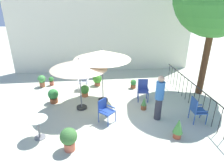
{
  "coord_description": "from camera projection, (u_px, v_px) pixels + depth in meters",
  "views": [
    {
      "loc": [
        -0.8,
        -7.06,
        4.26
      ],
      "look_at": [
        0.0,
        0.22,
        1.08
      ],
      "focal_mm": 31.1,
      "sensor_mm": 36.0,
      "label": 1
    }
  ],
  "objects": [
    {
      "name": "ground_plane",
      "position": [
        113.0,
        110.0,
        8.21
      ],
      "size": [
        60.0,
        60.0,
        0.0
      ],
      "primitive_type": "plane",
      "color": "beige"
    },
    {
      "name": "potted_plant_4",
      "position": [
        53.0,
        95.0,
        8.64
      ],
      "size": [
        0.46,
        0.46,
        0.65
      ],
      "color": "#9D502E",
      "rests_on": "ground"
    },
    {
      "name": "potted_plant_5",
      "position": [
        69.0,
        138.0,
        5.84
      ],
      "size": [
        0.53,
        0.53,
        0.77
      ],
      "color": "#CF664A",
      "rests_on": "ground"
    },
    {
      "name": "potted_plant_7",
      "position": [
        133.0,
        84.0,
        10.13
      ],
      "size": [
        0.31,
        0.31,
        0.48
      ],
      "color": "brown",
      "rests_on": "ground"
    },
    {
      "name": "patio_chair_0",
      "position": [
        105.0,
        109.0,
        7.22
      ],
      "size": [
        0.68,
        0.68,
        0.9
      ],
      "color": "#254396",
      "rests_on": "ground"
    },
    {
      "name": "potted_plant_6",
      "position": [
        178.0,
        128.0,
        6.38
      ],
      "size": [
        0.33,
        0.33,
        0.72
      ],
      "color": "#AF4F31",
      "rests_on": "ground"
    },
    {
      "name": "patio_umbrella_0",
      "position": [
        102.0,
        55.0,
        8.09
      ],
      "size": [
        2.42,
        2.42,
        2.41
      ],
      "color": "#2D2D2D",
      "rests_on": "ground"
    },
    {
      "name": "patio_chair_1",
      "position": [
        143.0,
        89.0,
        8.81
      ],
      "size": [
        0.52,
        0.5,
        0.98
      ],
      "color": "#334696",
      "rests_on": "ground"
    },
    {
      "name": "patio_umbrella_1",
      "position": [
        79.0,
        64.0,
        7.53
      ],
      "size": [
        2.26,
        2.26,
        2.22
      ],
      "color": "#2D2D2D",
      "rests_on": "ground"
    },
    {
      "name": "potted_plant_1",
      "position": [
        97.0,
        80.0,
        10.4
      ],
      "size": [
        0.48,
        0.48,
        0.62
      ],
      "color": "#A9593C",
      "rests_on": "ground"
    },
    {
      "name": "potted_plant_8",
      "position": [
        85.0,
        90.0,
        9.25
      ],
      "size": [
        0.42,
        0.42,
        0.56
      ],
      "color": "#CF6739",
      "rests_on": "ground"
    },
    {
      "name": "potted_plant_0",
      "position": [
        42.0,
        80.0,
        10.23
      ],
      "size": [
        0.41,
        0.43,
        0.65
      ],
      "color": "#9F583A",
      "rests_on": "ground"
    },
    {
      "name": "patio_chair_2",
      "position": [
        197.0,
        109.0,
        7.2
      ],
      "size": [
        0.52,
        0.52,
        0.97
      ],
      "color": "#27509D",
      "rests_on": "ground"
    },
    {
      "name": "standing_person",
      "position": [
        159.0,
        97.0,
        7.21
      ],
      "size": [
        0.35,
        0.35,
        1.8
      ],
      "color": "#33333D",
      "rests_on": "ground"
    },
    {
      "name": "villa_facade",
      "position": [
        103.0,
        33.0,
        11.92
      ],
      "size": [
        11.17,
        0.3,
        4.78
      ],
      "primitive_type": "cube",
      "color": "#EEE8CA",
      "rests_on": "ground"
    },
    {
      "name": "patio_chair_3",
      "position": [
        84.0,
        80.0,
        9.91
      ],
      "size": [
        0.58,
        0.55,
        0.85
      ],
      "color": "silver",
      "rests_on": "ground"
    },
    {
      "name": "potted_plant_3",
      "position": [
        51.0,
        81.0,
        10.45
      ],
      "size": [
        0.26,
        0.26,
        0.48
      ],
      "color": "#B95641",
      "rests_on": "ground"
    },
    {
      "name": "terrace_railing",
      "position": [
        193.0,
        91.0,
        8.28
      ],
      "size": [
        0.03,
        5.67,
        1.01
      ],
      "color": "black",
      "rests_on": "ground"
    },
    {
      "name": "potted_plant_2",
      "position": [
        144.0,
        104.0,
        8.13
      ],
      "size": [
        0.23,
        0.23,
        0.55
      ],
      "color": "#98552E",
      "rests_on": "ground"
    },
    {
      "name": "cafe_table_0",
      "position": [
        38.0,
        125.0,
        6.32
      ],
      "size": [
        0.67,
        0.67,
        0.75
      ],
      "color": "silver",
      "rests_on": "ground"
    }
  ]
}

